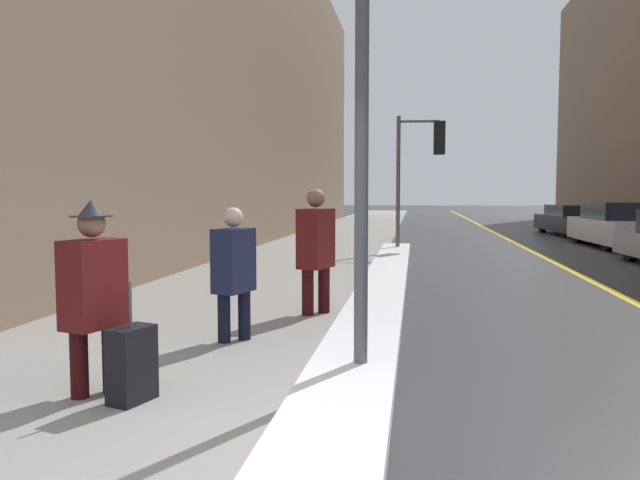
{
  "coord_description": "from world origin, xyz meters",
  "views": [
    {
      "loc": [
        0.76,
        -3.56,
        1.63
      ],
      "look_at": [
        -0.4,
        4.0,
        1.05
      ],
      "focal_mm": 35.0,
      "sensor_mm": 36.0,
      "label": 1
    }
  ],
  "objects_px": {
    "lamp_post": "(362,70)",
    "traffic_light_near": "(424,154)",
    "pedestrian_nearside": "(316,245)",
    "pedestrian_in_glasses": "(234,268)",
    "parked_car_white": "(618,226)",
    "pedestrian_in_fedora": "(93,290)",
    "parked_car_black": "(573,220)",
    "rolling_suitcase": "(132,365)"
  },
  "relations": [
    {
      "from": "lamp_post",
      "to": "traffic_light_near",
      "type": "xyz_separation_m",
      "value": [
        0.66,
        11.97,
        0.02
      ]
    },
    {
      "from": "pedestrian_nearside",
      "to": "pedestrian_in_glasses",
      "type": "bearing_deg",
      "value": -3.72
    },
    {
      "from": "pedestrian_in_glasses",
      "to": "parked_car_white",
      "type": "distance_m",
      "value": 15.63
    },
    {
      "from": "traffic_light_near",
      "to": "parked_car_white",
      "type": "relative_size",
      "value": 0.81
    },
    {
      "from": "pedestrian_in_fedora",
      "to": "parked_car_white",
      "type": "height_order",
      "value": "pedestrian_in_fedora"
    },
    {
      "from": "traffic_light_near",
      "to": "pedestrian_in_fedora",
      "type": "relative_size",
      "value": 2.36
    },
    {
      "from": "lamp_post",
      "to": "pedestrian_in_fedora",
      "type": "xyz_separation_m",
      "value": [
        -2.06,
        -0.78,
        -1.8
      ]
    },
    {
      "from": "lamp_post",
      "to": "parked_car_black",
      "type": "height_order",
      "value": "lamp_post"
    },
    {
      "from": "traffic_light_near",
      "to": "pedestrian_nearside",
      "type": "xyz_separation_m",
      "value": [
        -1.51,
        -9.16,
        -1.75
      ]
    },
    {
      "from": "traffic_light_near",
      "to": "pedestrian_in_glasses",
      "type": "height_order",
      "value": "traffic_light_near"
    },
    {
      "from": "pedestrian_in_glasses",
      "to": "rolling_suitcase",
      "type": "xyz_separation_m",
      "value": [
        -0.21,
        -2.05,
        -0.52
      ]
    },
    {
      "from": "parked_car_white",
      "to": "parked_car_black",
      "type": "distance_m",
      "value": 5.59
    },
    {
      "from": "pedestrian_in_glasses",
      "to": "pedestrian_nearside",
      "type": "distance_m",
      "value": 1.78
    },
    {
      "from": "lamp_post",
      "to": "traffic_light_near",
      "type": "distance_m",
      "value": 11.99
    },
    {
      "from": "parked_car_black",
      "to": "rolling_suitcase",
      "type": "relative_size",
      "value": 5.26
    },
    {
      "from": "traffic_light_near",
      "to": "parked_car_white",
      "type": "distance_m",
      "value": 6.72
    },
    {
      "from": "pedestrian_in_fedora",
      "to": "pedestrian_nearside",
      "type": "height_order",
      "value": "pedestrian_nearside"
    },
    {
      "from": "pedestrian_in_fedora",
      "to": "parked_car_white",
      "type": "distance_m",
      "value": 17.6
    },
    {
      "from": "pedestrian_in_fedora",
      "to": "rolling_suitcase",
      "type": "relative_size",
      "value": 1.66
    },
    {
      "from": "pedestrian_nearside",
      "to": "parked_car_black",
      "type": "distance_m",
      "value": 18.88
    },
    {
      "from": "pedestrian_in_glasses",
      "to": "pedestrian_nearside",
      "type": "relative_size",
      "value": 0.88
    },
    {
      "from": "pedestrian_nearside",
      "to": "parked_car_white",
      "type": "height_order",
      "value": "pedestrian_nearside"
    },
    {
      "from": "pedestrian_in_fedora",
      "to": "pedestrian_in_glasses",
      "type": "relative_size",
      "value": 1.07
    },
    {
      "from": "parked_car_black",
      "to": "rolling_suitcase",
      "type": "xyz_separation_m",
      "value": [
        -8.25,
        -21.07,
        -0.26
      ]
    },
    {
      "from": "pedestrian_nearside",
      "to": "parked_car_black",
      "type": "xyz_separation_m",
      "value": [
        7.4,
        17.37,
        -0.37
      ]
    },
    {
      "from": "pedestrian_nearside",
      "to": "rolling_suitcase",
      "type": "height_order",
      "value": "pedestrian_nearside"
    },
    {
      "from": "lamp_post",
      "to": "pedestrian_nearside",
      "type": "bearing_deg",
      "value": 106.75
    },
    {
      "from": "lamp_post",
      "to": "pedestrian_in_glasses",
      "type": "xyz_separation_m",
      "value": [
        -1.48,
        1.16,
        -1.85
      ]
    },
    {
      "from": "pedestrian_nearside",
      "to": "traffic_light_near",
      "type": "bearing_deg",
      "value": -171.89
    },
    {
      "from": "traffic_light_near",
      "to": "parked_car_black",
      "type": "height_order",
      "value": "traffic_light_near"
    },
    {
      "from": "traffic_light_near",
      "to": "parked_car_white",
      "type": "height_order",
      "value": "traffic_light_near"
    },
    {
      "from": "pedestrian_in_glasses",
      "to": "parked_car_white",
      "type": "height_order",
      "value": "pedestrian_in_glasses"
    },
    {
      "from": "parked_car_white",
      "to": "parked_car_black",
      "type": "bearing_deg",
      "value": -2.92
    },
    {
      "from": "pedestrian_in_glasses",
      "to": "traffic_light_near",
      "type": "bearing_deg",
      "value": -173.78
    },
    {
      "from": "lamp_post",
      "to": "pedestrian_in_glasses",
      "type": "bearing_deg",
      "value": 142.05
    },
    {
      "from": "pedestrian_nearside",
      "to": "parked_car_black",
      "type": "bearing_deg",
      "value": 174.36
    },
    {
      "from": "traffic_light_near",
      "to": "pedestrian_in_glasses",
      "type": "distance_m",
      "value": 11.18
    },
    {
      "from": "lamp_post",
      "to": "traffic_light_near",
      "type": "bearing_deg",
      "value": 86.85
    },
    {
      "from": "pedestrian_in_fedora",
      "to": "rolling_suitcase",
      "type": "distance_m",
      "value": 0.68
    },
    {
      "from": "parked_car_black",
      "to": "lamp_post",
      "type": "bearing_deg",
      "value": 157.89
    },
    {
      "from": "traffic_light_near",
      "to": "pedestrian_nearside",
      "type": "distance_m",
      "value": 9.45
    },
    {
      "from": "pedestrian_in_glasses",
      "to": "pedestrian_nearside",
      "type": "height_order",
      "value": "pedestrian_nearside"
    }
  ]
}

